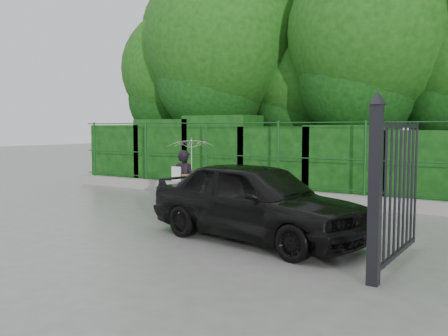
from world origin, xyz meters
The scene contains 8 objects.
ground centered at (0.00, 0.00, 0.00)m, with size 80.00×80.00×0.00m, color gray.
kerb centered at (0.00, 4.50, 0.15)m, with size 14.00×0.25×0.30m, color #9E9E99.
fence centered at (0.22, 4.50, 1.20)m, with size 14.13×0.06×1.80m.
hedge centered at (-0.09, 5.50, 1.03)m, with size 14.20×1.20×2.28m.
trees centered at (1.14, 7.74, 4.62)m, with size 17.10×6.15×8.08m.
gate centered at (4.60, -0.72, 1.19)m, with size 0.22×2.33×2.36m.
woman centered at (-0.18, 1.42, 1.13)m, with size 1.01×1.03×1.70m.
car centered at (2.19, 0.15, 0.69)m, with size 1.62×4.02×1.37m, color black.
Camera 1 is at (6.33, -7.20, 1.93)m, focal length 40.00 mm.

